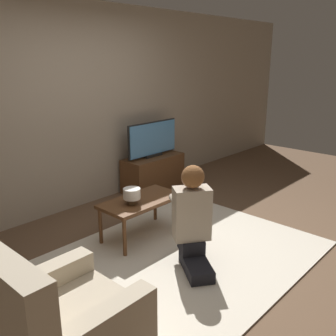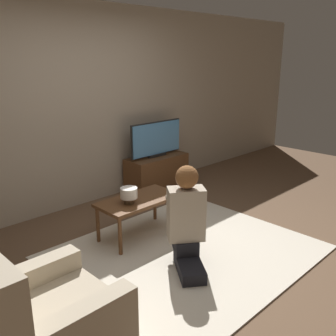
{
  "view_description": "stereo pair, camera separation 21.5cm",
  "coord_description": "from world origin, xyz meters",
  "px_view_note": "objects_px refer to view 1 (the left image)",
  "views": [
    {
      "loc": [
        -2.67,
        -2.15,
        1.92
      ],
      "look_at": [
        0.49,
        0.76,
        0.64
      ],
      "focal_mm": 40.0,
      "sensor_mm": 36.0,
      "label": 1
    },
    {
      "loc": [
        -2.52,
        -2.31,
        1.92
      ],
      "look_at": [
        0.49,
        0.76,
        0.64
      ],
      "focal_mm": 40.0,
      "sensor_mm": 36.0,
      "label": 2
    }
  ],
  "objects_px": {
    "table_lamp": "(132,195)",
    "armchair": "(61,335)",
    "person_kneeling": "(192,216)",
    "coffee_table": "(141,204)",
    "tv": "(153,139)"
  },
  "relations": [
    {
      "from": "armchair",
      "to": "person_kneeling",
      "type": "height_order",
      "value": "person_kneeling"
    },
    {
      "from": "tv",
      "to": "person_kneeling",
      "type": "distance_m",
      "value": 2.22
    },
    {
      "from": "person_kneeling",
      "to": "table_lamp",
      "type": "bearing_deg",
      "value": -47.38
    },
    {
      "from": "armchair",
      "to": "table_lamp",
      "type": "bearing_deg",
      "value": -56.81
    },
    {
      "from": "armchair",
      "to": "person_kneeling",
      "type": "bearing_deg",
      "value": -81.36
    },
    {
      "from": "person_kneeling",
      "to": "table_lamp",
      "type": "xyz_separation_m",
      "value": [
        -0.09,
        0.74,
        0.05
      ]
    },
    {
      "from": "tv",
      "to": "person_kneeling",
      "type": "relative_size",
      "value": 0.96
    },
    {
      "from": "armchair",
      "to": "person_kneeling",
      "type": "distance_m",
      "value": 1.6
    },
    {
      "from": "coffee_table",
      "to": "person_kneeling",
      "type": "bearing_deg",
      "value": -94.84
    },
    {
      "from": "armchair",
      "to": "table_lamp",
      "type": "relative_size",
      "value": 5.3
    },
    {
      "from": "table_lamp",
      "to": "armchair",
      "type": "bearing_deg",
      "value": -146.28
    },
    {
      "from": "armchair",
      "to": "table_lamp",
      "type": "xyz_separation_m",
      "value": [
        1.48,
        0.99,
        0.24
      ]
    },
    {
      "from": "tv",
      "to": "table_lamp",
      "type": "distance_m",
      "value": 1.75
    },
    {
      "from": "tv",
      "to": "table_lamp",
      "type": "xyz_separation_m",
      "value": [
        -1.37,
        -1.06,
        -0.22
      ]
    },
    {
      "from": "coffee_table",
      "to": "armchair",
      "type": "relative_size",
      "value": 0.95
    }
  ]
}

